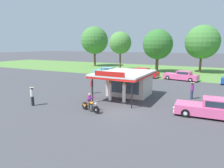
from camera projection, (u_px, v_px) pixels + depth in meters
ground_plane at (122, 111)px, 17.07m from camera, size 300.00×300.00×0.00m
grass_verge_strip at (179, 71)px, 43.31m from camera, size 120.00×24.00×0.01m
service_station_kiosk at (128, 81)px, 22.07m from camera, size 4.99×6.88×3.20m
gas_pump_nearside at (110, 92)px, 19.96m from camera, size 0.44×0.44×2.01m
gas_pump_offside at (124, 93)px, 19.27m from camera, size 0.44×0.44×2.08m
motorcycle_with_rider at (90, 104)px, 16.84m from camera, size 2.10×0.88×1.58m
featured_classic_sedan at (213, 109)px, 15.41m from camera, size 5.60×2.11×1.52m
parked_car_back_row_centre_left at (143, 73)px, 35.52m from camera, size 5.53×2.50×1.55m
parked_car_back_row_far_left at (181, 76)px, 32.17m from camera, size 5.76×2.82×1.50m
parked_car_back_row_far_right at (107, 71)px, 38.04m from camera, size 5.29×2.11×1.44m
bystander_strolling_foreground at (192, 90)px, 20.67m from camera, size 0.39×0.39×1.78m
bystander_chatting_near_pumps at (92, 86)px, 23.19m from camera, size 0.34×0.34×1.65m
bystander_admiring_sedan at (32, 96)px, 18.41m from camera, size 0.38×0.38×1.75m
bystander_standing_back_lot at (139, 76)px, 31.13m from camera, size 0.34×0.34×1.51m
tree_oak_left at (120, 43)px, 45.02m from camera, size 5.02×5.02×8.64m
tree_oak_right at (94, 40)px, 53.74m from camera, size 7.30×7.30×10.56m
tree_oak_far_left at (157, 45)px, 41.25m from camera, size 6.17×6.17×8.85m
tree_oak_far_right at (202, 42)px, 40.38m from camera, size 6.79×6.79×9.61m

